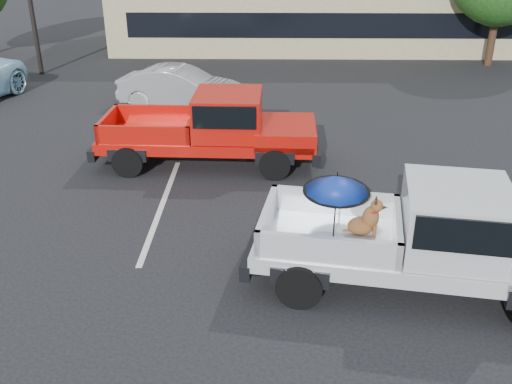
% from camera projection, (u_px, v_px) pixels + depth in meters
% --- Properties ---
extents(ground, '(90.00, 90.00, 0.00)m').
position_uv_depth(ground, '(303.00, 255.00, 10.72)').
color(ground, black).
rests_on(ground, ground).
extents(stripe_left, '(0.12, 5.00, 0.01)m').
position_uv_depth(stripe_left, '(162.00, 206.00, 12.58)').
color(stripe_left, silver).
rests_on(stripe_left, ground).
extents(stripe_right, '(0.12, 5.00, 0.01)m').
position_uv_depth(stripe_right, '(434.00, 208.00, 12.48)').
color(stripe_right, silver).
rests_on(stripe_right, ground).
extents(silver_pickup, '(5.94, 2.88, 2.06)m').
position_uv_depth(silver_pickup, '(439.00, 234.00, 9.34)').
color(silver_pickup, black).
rests_on(silver_pickup, ground).
extents(red_pickup, '(5.72, 2.24, 1.87)m').
position_uv_depth(red_pickup, '(222.00, 126.00, 14.37)').
color(red_pickup, black).
rests_on(red_pickup, ground).
extents(silver_sedan, '(4.31, 2.28, 1.35)m').
position_uv_depth(silver_sedan, '(181.00, 87.00, 19.04)').
color(silver_sedan, '#9E9FA4').
rests_on(silver_sedan, ground).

